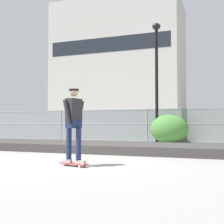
{
  "coord_description": "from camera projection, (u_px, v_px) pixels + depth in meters",
  "views": [
    {
      "loc": [
        3.85,
        -6.93,
        1.04
      ],
      "look_at": [
        -0.04,
        3.74,
        1.47
      ],
      "focal_mm": 47.67,
      "sensor_mm": 36.0,
      "label": 1
    }
  ],
  "objects": [
    {
      "name": "shrub_left",
      "position": [
        169.0,
        129.0,
        15.22
      ],
      "size": [
        1.93,
        1.58,
        1.49
      ],
      "color": "#477F38",
      "rests_on": "ground_plane"
    },
    {
      "name": "parked_car_mid",
      "position": [
        169.0,
        127.0,
        18.72
      ],
      "size": [
        4.46,
        2.07,
        1.66
      ],
      "color": "black",
      "rests_on": "ground_plane"
    },
    {
      "name": "street_lamp",
      "position": [
        157.0,
        67.0,
        15.69
      ],
      "size": [
        0.44,
        0.44,
        6.37
      ],
      "color": "black",
      "rests_on": "ground_plane"
    },
    {
      "name": "parked_car_near",
      "position": [
        74.0,
        126.0,
        21.23
      ],
      "size": [
        4.49,
        2.12,
        1.66
      ],
      "color": "maroon",
      "rests_on": "ground_plane"
    },
    {
      "name": "library_building",
      "position": [
        120.0,
        68.0,
        55.66
      ],
      "size": [
        22.9,
        13.02,
        22.95
      ],
      "color": "#B2AFA8",
      "rests_on": "ground_plane"
    },
    {
      "name": "chain_fence",
      "position": [
        147.0,
        125.0,
        16.61
      ],
      "size": [
        21.95,
        0.06,
        1.85
      ],
      "color": "gray",
      "rests_on": "ground_plane"
    },
    {
      "name": "gravel_berm",
      "position": [
        111.0,
        147.0,
        11.06
      ],
      "size": [
        12.06,
        2.64,
        0.3
      ],
      "primitive_type": "cube",
      "color": "#3D3A38",
      "rests_on": "ground_plane"
    },
    {
      "name": "skater",
      "position": [
        74.0,
        120.0,
        7.23
      ],
      "size": [
        0.72,
        0.62,
        1.83
      ],
      "color": "#B2ADA8",
      "rests_on": "skateboard"
    },
    {
      "name": "ground_plane",
      "position": [
        65.0,
        163.0,
        7.79
      ],
      "size": [
        120.0,
        120.0,
        0.0
      ],
      "primitive_type": "plane",
      "color": "gray"
    },
    {
      "name": "skateboard",
      "position": [
        74.0,
        164.0,
        7.19
      ],
      "size": [
        0.82,
        0.39,
        0.07
      ],
      "color": "#B22D2D",
      "rests_on": "ground_plane"
    }
  ]
}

